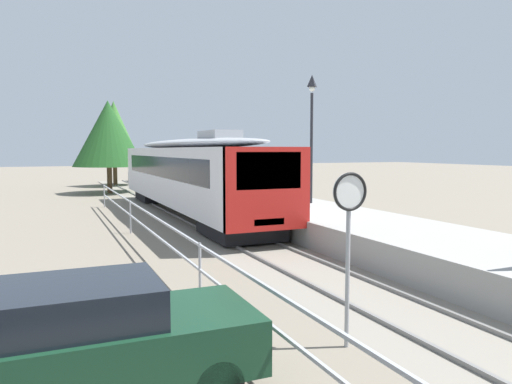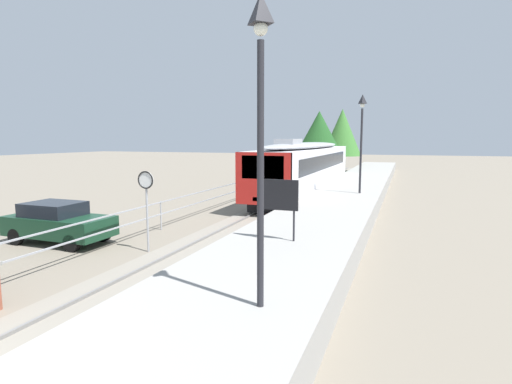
{
  "view_description": "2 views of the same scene",
  "coord_description": "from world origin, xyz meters",
  "px_view_note": "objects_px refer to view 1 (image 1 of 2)",
  "views": [
    {
      "loc": [
        -6.1,
        2.65,
        3.15
      ],
      "look_at": [
        0.0,
        16.71,
        1.8
      ],
      "focal_mm": 33.74,
      "sensor_mm": 36.0,
      "label": 1
    },
    {
      "loc": [
        6.44,
        -2.77,
        3.88
      ],
      "look_at": [
        0.4,
        13.71,
        1.6
      ],
      "focal_mm": 28.78,
      "sensor_mm": 36.0,
      "label": 2
    }
  ],
  "objects_px": {
    "commuter_train": "(189,171)",
    "speed_limit_sign": "(349,216)",
    "platform_lamp_mid_platform": "(312,114)",
    "parked_hatchback_dark_green": "(93,339)"
  },
  "relations": [
    {
      "from": "commuter_train",
      "to": "parked_hatchback_dark_green",
      "type": "xyz_separation_m",
      "value": [
        -5.66,
        -15.9,
        -1.35
      ]
    },
    {
      "from": "commuter_train",
      "to": "parked_hatchback_dark_green",
      "type": "bearing_deg",
      "value": -109.58
    },
    {
      "from": "commuter_train",
      "to": "speed_limit_sign",
      "type": "bearing_deg",
      "value": -96.52
    },
    {
      "from": "platform_lamp_mid_platform",
      "to": "parked_hatchback_dark_green",
      "type": "relative_size",
      "value": 1.33
    },
    {
      "from": "parked_hatchback_dark_green",
      "to": "platform_lamp_mid_platform",
      "type": "bearing_deg",
      "value": 49.72
    },
    {
      "from": "parked_hatchback_dark_green",
      "to": "speed_limit_sign",
      "type": "bearing_deg",
      "value": 1.5
    },
    {
      "from": "speed_limit_sign",
      "to": "parked_hatchback_dark_green",
      "type": "relative_size",
      "value": 0.7
    },
    {
      "from": "speed_limit_sign",
      "to": "parked_hatchback_dark_green",
      "type": "distance_m",
      "value": 4.08
    },
    {
      "from": "commuter_train",
      "to": "platform_lamp_mid_platform",
      "type": "distance_m",
      "value": 6.5
    },
    {
      "from": "platform_lamp_mid_platform",
      "to": "parked_hatchback_dark_green",
      "type": "bearing_deg",
      "value": -130.28
    }
  ]
}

